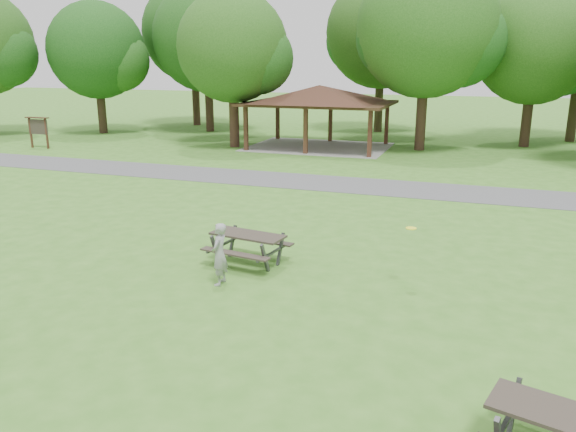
% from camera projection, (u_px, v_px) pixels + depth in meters
% --- Properties ---
extents(ground, '(160.00, 160.00, 0.00)m').
position_uv_depth(ground, '(179.00, 321.00, 11.63)').
color(ground, '#3A7321').
rests_on(ground, ground).
extents(asphalt_path, '(120.00, 3.20, 0.02)m').
position_uv_depth(asphalt_path, '(342.00, 184.00, 24.35)').
color(asphalt_path, '#4B4B4E').
rests_on(asphalt_path, ground).
extents(pavilion, '(8.60, 7.01, 3.76)m').
position_uv_depth(pavilion, '(319.00, 97.00, 33.89)').
color(pavilion, '#341E13').
rests_on(pavilion, ground).
extents(notice_board, '(1.60, 0.30, 1.88)m').
position_uv_depth(notice_board, '(38.00, 127.00, 34.01)').
color(notice_board, '#3C2216').
rests_on(notice_board, ground).
extents(tree_row_b, '(7.14, 6.80, 9.28)m').
position_uv_depth(tree_row_b, '(98.00, 53.00, 39.97)').
color(tree_row_b, black).
rests_on(tree_row_b, ground).
extents(tree_row_c, '(8.19, 7.80, 10.67)m').
position_uv_depth(tree_row_c, '(208.00, 41.00, 40.68)').
color(tree_row_c, black).
rests_on(tree_row_c, ground).
extents(tree_row_d, '(6.93, 6.60, 9.27)m').
position_uv_depth(tree_row_d, '(234.00, 50.00, 33.39)').
color(tree_row_d, '#321E16').
rests_on(tree_row_d, ground).
extents(tree_row_e, '(8.40, 8.00, 11.02)m').
position_uv_depth(tree_row_e, '(428.00, 31.00, 31.88)').
color(tree_row_e, '#2F1E15').
rests_on(tree_row_e, ground).
extents(tree_row_f, '(7.35, 7.00, 9.55)m').
position_uv_depth(tree_row_f, '(536.00, 49.00, 33.41)').
color(tree_row_f, black).
rests_on(tree_row_f, ground).
extents(tree_deep_a, '(8.40, 8.00, 11.38)m').
position_uv_depth(tree_deep_a, '(194.00, 35.00, 44.66)').
color(tree_deep_a, '#311E16').
rests_on(tree_deep_a, ground).
extents(tree_deep_b, '(8.40, 8.00, 11.13)m').
position_uv_depth(tree_deep_b, '(383.00, 36.00, 40.40)').
color(tree_deep_b, '#2D2114').
rests_on(tree_deep_b, ground).
extents(picnic_table_middle, '(2.17, 1.84, 0.85)m').
position_uv_depth(picnic_table_middle, '(248.00, 241.00, 14.74)').
color(picnic_table_middle, '#2D2720').
rests_on(picnic_table_middle, ground).
extents(picnic_table_far, '(2.36, 2.09, 0.87)m').
position_uv_depth(picnic_table_far, '(570.00, 430.00, 7.20)').
color(picnic_table_far, '#2D2620').
rests_on(picnic_table_far, ground).
extents(frisbee_in_flight, '(0.33, 0.33, 0.02)m').
position_uv_depth(frisbee_in_flight, '(411.00, 228.00, 12.97)').
color(frisbee_in_flight, '#FFFC28').
rests_on(frisbee_in_flight, ground).
extents(frisbee_thrower, '(0.39, 0.57, 1.53)m').
position_uv_depth(frisbee_thrower, '(219.00, 254.00, 13.34)').
color(frisbee_thrower, gray).
rests_on(frisbee_thrower, ground).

